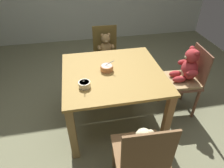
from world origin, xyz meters
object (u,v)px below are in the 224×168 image
Objects in this scene: dining_table at (113,81)px; teddy_chair_far_center at (106,50)px; teddy_chair_near_front at (142,151)px; porridge_bowl_terracotta_center at (107,68)px; teddy_chair_near_right at (187,73)px; porridge_bowl_cream_near_left at (84,84)px.

teddy_chair_far_center reaches higher than dining_table.
teddy_chair_near_front reaches higher than porridge_bowl_terracotta_center.
porridge_bowl_terracotta_center is at bearing 143.98° from dining_table.
porridge_bowl_terracotta_center is (-0.96, 0.03, 0.16)m from teddy_chair_near_right.
teddy_chair_near_right is at bearing -40.73° from teddy_chair_near_front.
teddy_chair_near_front is at bearing 1.06° from teddy_chair_far_center.
porridge_bowl_cream_near_left is (-0.39, -1.08, 0.21)m from teddy_chair_far_center.
porridge_bowl_cream_near_left reaches higher than dining_table.
teddy_chair_far_center is at bearing 85.45° from dining_table.
teddy_chair_far_center reaches higher than porridge_bowl_cream_near_left.
teddy_chair_near_right reaches higher than dining_table.
dining_table is 1.25× the size of teddy_chair_far_center.
teddy_chair_far_center is at bearing 81.20° from porridge_bowl_terracotta_center.
dining_table is 0.90m from teddy_chair_near_right.
porridge_bowl_cream_near_left is at bearing 31.46° from teddy_chair_near_front.
teddy_chair_far_center is (0.07, 0.87, -0.06)m from dining_table.
teddy_chair_near_front reaches higher than teddy_chair_far_center.
teddy_chair_near_front is at bearing -86.48° from dining_table.
teddy_chair_near_right is 0.97m from porridge_bowl_terracotta_center.
teddy_chair_near_front reaches higher than dining_table.
teddy_chair_near_front is 1.05× the size of teddy_chair_far_center.
dining_table is 1.20× the size of teddy_chair_near_front.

